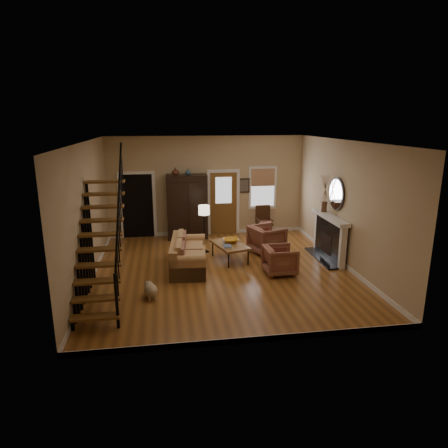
{
  "coord_description": "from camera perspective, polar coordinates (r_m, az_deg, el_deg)",
  "views": [
    {
      "loc": [
        -1.43,
        -9.6,
        3.8
      ],
      "look_at": [
        0.1,
        0.4,
        1.15
      ],
      "focal_mm": 32.0,
      "sensor_mm": 36.0,
      "label": 1
    }
  ],
  "objects": [
    {
      "name": "staircase",
      "position": [
        8.69,
        -17.34,
        -0.67
      ],
      "size": [
        0.94,
        2.8,
        3.2
      ],
      "primitive_type": null,
      "color": "brown",
      "rests_on": "ground"
    },
    {
      "name": "fireplace",
      "position": [
        11.49,
        15.03,
        -1.28
      ],
      "size": [
        0.33,
        1.95,
        2.3
      ],
      "color": "black",
      "rests_on": "ground"
    },
    {
      "name": "side_chair",
      "position": [
        13.38,
        5.77,
        0.37
      ],
      "size": [
        0.54,
        0.54,
        1.02
      ],
      "primitive_type": null,
      "color": "#3C2413",
      "rests_on": "ground"
    },
    {
      "name": "armoire",
      "position": [
        13.06,
        -5.31,
        2.47
      ],
      "size": [
        1.3,
        0.6,
        2.1
      ],
      "primitive_type": null,
      "color": "black",
      "rests_on": "ground"
    },
    {
      "name": "armchair_right",
      "position": [
        11.74,
        6.13,
        -2.2
      ],
      "size": [
        1.12,
        1.11,
        0.81
      ],
      "primitive_type": "imported",
      "rotation": [
        0.0,
        0.0,
        1.89
      ],
      "color": "maroon",
      "rests_on": "ground"
    },
    {
      "name": "dog",
      "position": [
        8.98,
        -10.4,
        -9.4
      ],
      "size": [
        0.4,
        0.54,
        0.35
      ],
      "primitive_type": null,
      "rotation": [
        0.0,
        0.0,
        0.26
      ],
      "color": "tan",
      "rests_on": "ground"
    },
    {
      "name": "armchair_left",
      "position": [
        10.23,
        8.02,
        -5.14
      ],
      "size": [
        0.8,
        0.78,
        0.72
      ],
      "primitive_type": "imported",
      "rotation": [
        0.0,
        0.0,
        1.59
      ],
      "color": "maroon",
      "rests_on": "ground"
    },
    {
      "name": "sofa",
      "position": [
        10.51,
        -5.09,
        -4.36
      ],
      "size": [
        1.07,
        2.12,
        0.76
      ],
      "primitive_type": null,
      "rotation": [
        0.0,
        0.0,
        -0.09
      ],
      "color": "tan",
      "rests_on": "ground"
    },
    {
      "name": "books",
      "position": [
        10.72,
        0.49,
        -3.21
      ],
      "size": [
        0.23,
        0.31,
        0.06
      ],
      "primitive_type": null,
      "color": "beige",
      "rests_on": "coffee_table"
    },
    {
      "name": "vase_b",
      "position": [
        12.77,
        -5.17,
        7.45
      ],
      "size": [
        0.2,
        0.2,
        0.21
      ],
      "primitive_type": "imported",
      "color": "#334C60",
      "rests_on": "armoire"
    },
    {
      "name": "floor_lamp",
      "position": [
        11.66,
        -2.85,
        -0.73
      ],
      "size": [
        0.43,
        0.43,
        1.41
      ],
      "primitive_type": null,
      "rotation": [
        0.0,
        0.0,
        0.42
      ],
      "color": "black",
      "rests_on": "ground"
    },
    {
      "name": "vase_a",
      "position": [
        12.75,
        -6.99,
        7.48
      ],
      "size": [
        0.24,
        0.24,
        0.25
      ],
      "primitive_type": "imported",
      "color": "#4C2619",
      "rests_on": "armoire"
    },
    {
      "name": "room",
      "position": [
        11.63,
        -3.53,
        3.28
      ],
      "size": [
        7.0,
        7.33,
        3.3
      ],
      "color": "#975C26",
      "rests_on": "ground"
    },
    {
      "name": "bowl",
      "position": [
        11.16,
        0.98,
        -2.36
      ],
      "size": [
        0.43,
        0.43,
        0.1
      ],
      "primitive_type": "imported",
      "color": "orange",
      "rests_on": "coffee_table"
    },
    {
      "name": "coffee_table",
      "position": [
        11.1,
        0.85,
        -4.03
      ],
      "size": [
        1.03,
        1.39,
        0.48
      ],
      "primitive_type": null,
      "rotation": [
        0.0,
        0.0,
        0.27
      ],
      "color": "brown",
      "rests_on": "ground"
    }
  ]
}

